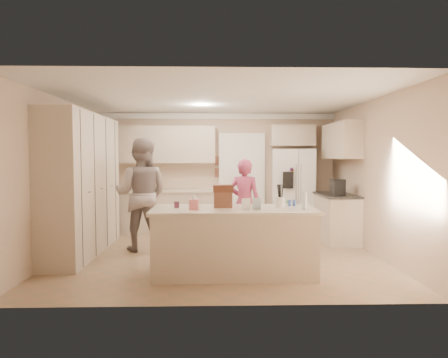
{
  "coord_description": "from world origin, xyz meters",
  "views": [
    {
      "loc": [
        -0.08,
        -6.61,
        1.65
      ],
      "look_at": [
        0.1,
        0.35,
        1.25
      ],
      "focal_mm": 32.0,
      "sensor_mm": 36.0,
      "label": 1
    }
  ],
  "objects_px": {
    "teen_boy": "(141,194)",
    "teen_girl": "(245,203)",
    "coffee_maker": "(338,187)",
    "dollhouse_body": "(223,200)",
    "utensil_crock": "(280,202)",
    "refrigerator": "(295,190)",
    "island_base": "(234,243)",
    "tissue_box": "(194,204)"
  },
  "relations": [
    {
      "from": "coffee_maker",
      "to": "tissue_box",
      "type": "relative_size",
      "value": 2.14
    },
    {
      "from": "teen_girl",
      "to": "coffee_maker",
      "type": "bearing_deg",
      "value": -153.01
    },
    {
      "from": "utensil_crock",
      "to": "tissue_box",
      "type": "relative_size",
      "value": 1.07
    },
    {
      "from": "island_base",
      "to": "utensil_crock",
      "type": "height_order",
      "value": "utensil_crock"
    },
    {
      "from": "teen_girl",
      "to": "tissue_box",
      "type": "bearing_deg",
      "value": 85.39
    },
    {
      "from": "tissue_box",
      "to": "dollhouse_body",
      "type": "bearing_deg",
      "value": 26.57
    },
    {
      "from": "coffee_maker",
      "to": "utensil_crock",
      "type": "relative_size",
      "value": 2.0
    },
    {
      "from": "tissue_box",
      "to": "dollhouse_body",
      "type": "distance_m",
      "value": 0.45
    },
    {
      "from": "teen_boy",
      "to": "coffee_maker",
      "type": "bearing_deg",
      "value": -168.36
    },
    {
      "from": "island_base",
      "to": "dollhouse_body",
      "type": "height_order",
      "value": "dollhouse_body"
    },
    {
      "from": "refrigerator",
      "to": "island_base",
      "type": "distance_m",
      "value": 3.5
    },
    {
      "from": "island_base",
      "to": "tissue_box",
      "type": "distance_m",
      "value": 0.79
    },
    {
      "from": "refrigerator",
      "to": "utensil_crock",
      "type": "distance_m",
      "value": 3.19
    },
    {
      "from": "refrigerator",
      "to": "teen_boy",
      "type": "bearing_deg",
      "value": -136.31
    },
    {
      "from": "coffee_maker",
      "to": "island_base",
      "type": "distance_m",
      "value": 2.87
    },
    {
      "from": "refrigerator",
      "to": "utensil_crock",
      "type": "xyz_separation_m",
      "value": [
        -0.84,
        -3.08,
        0.1
      ]
    },
    {
      "from": "refrigerator",
      "to": "coffee_maker",
      "type": "relative_size",
      "value": 6.0
    },
    {
      "from": "dollhouse_body",
      "to": "coffee_maker",
      "type": "bearing_deg",
      "value": 39.29
    },
    {
      "from": "refrigerator",
      "to": "coffee_maker",
      "type": "xyz_separation_m",
      "value": [
        0.56,
        -1.23,
        0.17
      ]
    },
    {
      "from": "dollhouse_body",
      "to": "teen_girl",
      "type": "bearing_deg",
      "value": 74.87
    },
    {
      "from": "coffee_maker",
      "to": "teen_boy",
      "type": "relative_size",
      "value": 0.15
    },
    {
      "from": "refrigerator",
      "to": "dollhouse_body",
      "type": "relative_size",
      "value": 6.92
    },
    {
      "from": "coffee_maker",
      "to": "teen_boy",
      "type": "xyz_separation_m",
      "value": [
        -3.6,
        -0.44,
        -0.09
      ]
    },
    {
      "from": "island_base",
      "to": "teen_boy",
      "type": "distance_m",
      "value": 2.2
    },
    {
      "from": "teen_boy",
      "to": "utensil_crock",
      "type": "bearing_deg",
      "value": 151.94
    },
    {
      "from": "utensil_crock",
      "to": "coffee_maker",
      "type": "bearing_deg",
      "value": 52.88
    },
    {
      "from": "utensil_crock",
      "to": "teen_girl",
      "type": "bearing_deg",
      "value": 102.69
    },
    {
      "from": "island_base",
      "to": "tissue_box",
      "type": "relative_size",
      "value": 15.71
    },
    {
      "from": "teen_boy",
      "to": "teen_girl",
      "type": "distance_m",
      "value": 1.85
    },
    {
      "from": "refrigerator",
      "to": "teen_girl",
      "type": "height_order",
      "value": "refrigerator"
    },
    {
      "from": "refrigerator",
      "to": "teen_girl",
      "type": "xyz_separation_m",
      "value": [
        -1.21,
        -1.44,
        -0.1
      ]
    },
    {
      "from": "island_base",
      "to": "teen_boy",
      "type": "height_order",
      "value": "teen_boy"
    },
    {
      "from": "dollhouse_body",
      "to": "teen_girl",
      "type": "relative_size",
      "value": 0.16
    },
    {
      "from": "coffee_maker",
      "to": "teen_boy",
      "type": "distance_m",
      "value": 3.62
    },
    {
      "from": "coffee_maker",
      "to": "dollhouse_body",
      "type": "xyz_separation_m",
      "value": [
        -2.2,
        -1.8,
        -0.03
      ]
    },
    {
      "from": "utensil_crock",
      "to": "dollhouse_body",
      "type": "relative_size",
      "value": 0.58
    },
    {
      "from": "island_base",
      "to": "teen_girl",
      "type": "distance_m",
      "value": 1.75
    },
    {
      "from": "utensil_crock",
      "to": "dollhouse_body",
      "type": "bearing_deg",
      "value": 176.42
    },
    {
      "from": "tissue_box",
      "to": "dollhouse_body",
      "type": "height_order",
      "value": "dollhouse_body"
    },
    {
      "from": "island_base",
      "to": "teen_boy",
      "type": "bearing_deg",
      "value": 136.58
    },
    {
      "from": "refrigerator",
      "to": "utensil_crock",
      "type": "bearing_deg",
      "value": -90.36
    },
    {
      "from": "island_base",
      "to": "utensil_crock",
      "type": "relative_size",
      "value": 14.67
    }
  ]
}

